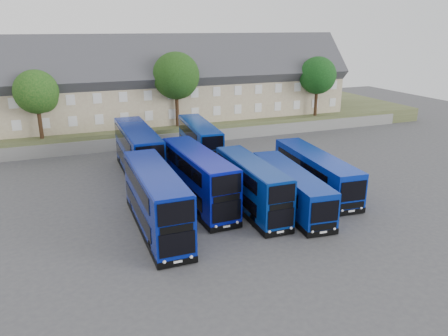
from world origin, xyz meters
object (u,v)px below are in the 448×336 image
tree_west (38,93)px  tree_mid (177,77)px  tree_far (326,68)px  coach_east_a (290,189)px  tree_east (318,77)px  dd_front_left (156,201)px  dd_front_mid (198,179)px

tree_west → tree_mid: bearing=1.8°
tree_west → tree_far: size_ratio=0.88×
tree_far → coach_east_a: bearing=-127.6°
tree_east → tree_far: tree_far is taller
coach_east_a → tree_west: tree_west is taller
dd_front_left → coach_east_a: 11.11m
dd_front_mid → tree_west: (-11.81, 20.21, 4.86)m
coach_east_a → tree_mid: 24.93m
tree_far → dd_front_left: bearing=-138.4°
tree_west → tree_mid: (16.00, 0.50, 1.02)m
tree_mid → tree_far: bearing=14.0°
tree_east → tree_far: bearing=49.4°
coach_east_a → tree_far: 38.88m
coach_east_a → tree_far: bearing=58.0°
dd_front_left → dd_front_mid: size_ratio=1.00×
dd_front_mid → tree_far: 41.01m
dd_front_left → coach_east_a: dd_front_left is taller
tree_west → tree_mid: tree_mid is taller
dd_front_mid → tree_far: size_ratio=1.31×
tree_mid → tree_far: size_ratio=1.06×
tree_west → tree_mid: size_ratio=0.83×
dd_front_mid → tree_far: tree_far is taller
dd_front_left → coach_east_a: (11.09, 0.20, -0.67)m
tree_mid → tree_far: (26.00, 6.50, -0.34)m
tree_west → tree_east: 36.00m
dd_front_left → tree_far: 46.45m
coach_east_a → tree_far: (23.40, 30.42, 6.19)m
dd_front_mid → coach_east_a: (6.79, -3.22, -0.65)m
tree_west → tree_east: bearing=0.0°
dd_front_mid → coach_east_a: size_ratio=0.97×
tree_mid → tree_far: 26.80m
tree_east → tree_far: size_ratio=0.94×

